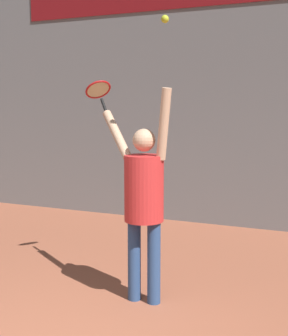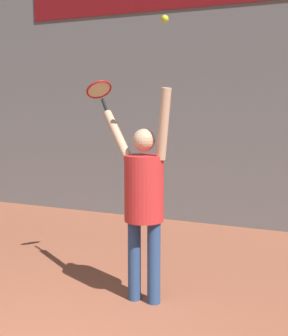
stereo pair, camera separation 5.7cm
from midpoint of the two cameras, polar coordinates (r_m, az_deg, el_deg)
back_wall at (r=7.70m, az=9.25°, el=11.62°), size 18.00×0.10×5.00m
tennis_player at (r=4.55m, az=0.32°, el=-3.27°), size 0.95×0.57×2.11m
tennis_racket at (r=5.20m, az=-5.13°, el=9.32°), size 0.37×0.37×0.36m
tennis_ball at (r=4.37m, az=2.93°, el=17.69°), size 0.07×0.07×0.07m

